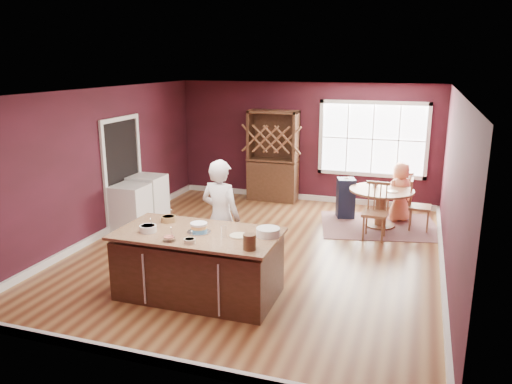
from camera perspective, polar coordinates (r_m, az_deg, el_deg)
room_shell at (r=8.20m, az=0.22°, el=2.01°), size 7.00×7.00×7.00m
window at (r=11.23m, az=13.19°, el=5.90°), size 2.36×0.10×1.66m
doorway at (r=10.08m, az=-14.95°, el=2.04°), size 0.08×1.26×2.13m
kitchen_island at (r=6.97m, az=-6.57°, el=-8.33°), size 2.22×1.16×0.92m
dining_table at (r=10.00m, az=14.11°, el=-0.90°), size 1.23×1.23×0.75m
baker at (r=7.48m, az=-4.04°, el=-2.96°), size 0.72×0.54×1.78m
layer_cake at (r=6.77m, az=-6.55°, el=-4.07°), size 0.32×0.32×0.13m
bowl_blue at (r=6.91m, az=-12.24°, el=-4.11°), size 0.23×0.23×0.09m
bowl_yellow at (r=7.28m, az=-9.96°, el=-3.05°), size 0.22×0.22×0.08m
bowl_pink at (r=6.52m, az=-9.90°, el=-5.28°), size 0.17×0.17×0.06m
bowl_olive at (r=6.41m, az=-7.60°, el=-5.57°), size 0.15×0.15×0.06m
drinking_glass at (r=6.58m, az=-3.70°, el=-4.49°), size 0.08×0.08×0.15m
dinner_plate at (r=6.60m, az=-1.96°, el=-5.01°), size 0.25×0.25×0.02m
white_tub at (r=6.60m, az=1.39°, el=-4.59°), size 0.32×0.32×0.11m
stoneware_crock at (r=6.13m, az=-0.75°, el=-5.72°), size 0.16×0.16×0.20m
toy_figurine at (r=6.27m, az=-1.24°, el=-5.78°), size 0.05×0.05×0.08m
rug at (r=10.15m, az=13.92°, el=-3.77°), size 2.56×2.17×0.01m
chair_east at (r=10.01m, az=18.26°, el=-1.39°), size 0.41×0.43×1.00m
chair_south at (r=9.27m, az=13.46°, el=-2.16°), size 0.46×0.44×1.05m
chair_north at (r=10.81m, az=16.03°, el=-0.15°), size 0.54×0.54×0.96m
seated_woman at (r=10.42m, az=16.13°, el=-0.01°), size 0.70×0.67×1.20m
high_chair at (r=10.46m, az=10.21°, el=-0.59°), size 0.44×0.44×0.86m
toddler at (r=10.34m, az=10.23°, el=1.41°), size 0.18×0.14×0.26m
table_plate at (r=9.80m, az=15.34°, el=0.06°), size 0.20×0.20×0.02m
table_cup at (r=10.13m, az=13.48°, el=0.88°), size 0.13×0.13×0.09m
hutch at (r=11.47m, az=1.96°, el=4.13°), size 1.13×0.47×2.08m
washer at (r=9.78m, az=-14.12°, el=-1.79°), size 0.61×0.59×0.89m
dryer at (r=10.30m, az=-12.24°, el=-0.72°), size 0.64×0.62×0.93m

